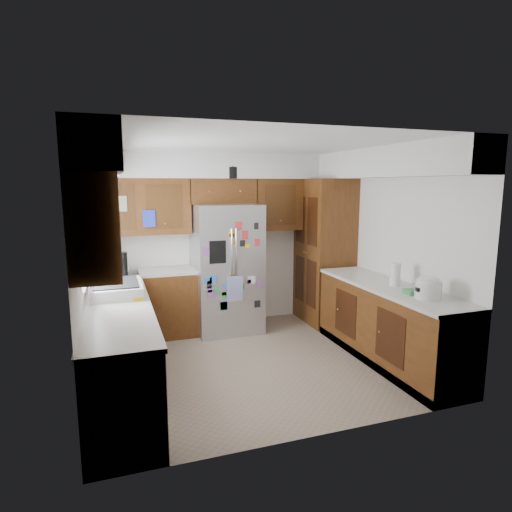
# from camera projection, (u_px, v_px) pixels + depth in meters

# --- Properties ---
(floor) EXTENTS (3.60, 3.60, 0.00)m
(floor) POSITION_uv_depth(u_px,v_px,m) (254.00, 362.00, 5.05)
(floor) COLOR gray
(floor) RESTS_ON ground
(room_shell) EXTENTS (3.64, 3.24, 2.52)m
(room_shell) POSITION_uv_depth(u_px,v_px,m) (236.00, 205.00, 5.05)
(room_shell) COLOR white
(room_shell) RESTS_ON ground
(left_counter_run) EXTENTS (1.36, 3.20, 0.92)m
(left_counter_run) POSITION_uv_depth(u_px,v_px,m) (133.00, 340.00, 4.57)
(left_counter_run) COLOR #492B0E
(left_counter_run) RESTS_ON ground
(right_counter_run) EXTENTS (0.63, 2.25, 0.92)m
(right_counter_run) POSITION_uv_depth(u_px,v_px,m) (388.00, 327.00, 5.01)
(right_counter_run) COLOR #492B0E
(right_counter_run) RESTS_ON ground
(pantry) EXTENTS (0.60, 0.90, 2.15)m
(pantry) POSITION_uv_depth(u_px,v_px,m) (324.00, 251.00, 6.42)
(pantry) COLOR #492B0E
(pantry) RESTS_ON ground
(fridge) EXTENTS (0.90, 0.79, 1.80)m
(fridge) POSITION_uv_depth(u_px,v_px,m) (227.00, 268.00, 6.02)
(fridge) COLOR #9F9FA4
(fridge) RESTS_ON ground
(bridge_cabinet) EXTENTS (0.96, 0.34, 0.35)m
(bridge_cabinet) POSITION_uv_depth(u_px,v_px,m) (222.00, 191.00, 6.06)
(bridge_cabinet) COLOR #492B0E
(bridge_cabinet) RESTS_ON fridge
(fridge_top_items) EXTENTS (0.78, 0.34, 0.31)m
(fridge_top_items) POSITION_uv_depth(u_px,v_px,m) (209.00, 168.00, 5.89)
(fridge_top_items) COLOR #1D21A9
(fridge_top_items) RESTS_ON bridge_cabinet
(sink_assembly) EXTENTS (0.52, 0.71, 0.37)m
(sink_assembly) POSITION_uv_depth(u_px,v_px,m) (116.00, 288.00, 4.50)
(sink_assembly) COLOR white
(sink_assembly) RESTS_ON left_counter_run
(left_counter_clutter) EXTENTS (0.33, 0.83, 0.38)m
(left_counter_clutter) POSITION_uv_depth(u_px,v_px,m) (118.00, 270.00, 5.17)
(left_counter_clutter) COLOR black
(left_counter_clutter) RESTS_ON left_counter_run
(rice_cooker) EXTENTS (0.27, 0.26, 0.23)m
(rice_cooker) POSITION_uv_depth(u_px,v_px,m) (428.00, 287.00, 4.33)
(rice_cooker) COLOR white
(rice_cooker) RESTS_ON right_counter_run
(paper_towel) EXTENTS (0.12, 0.12, 0.26)m
(paper_towel) POSITION_uv_depth(u_px,v_px,m) (395.00, 274.00, 4.89)
(paper_towel) COLOR white
(paper_towel) RESTS_ON right_counter_run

